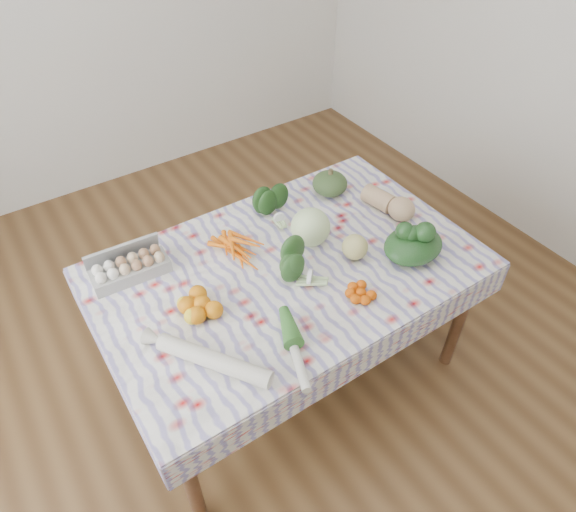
# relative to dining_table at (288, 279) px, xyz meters

# --- Properties ---
(ground) EXTENTS (4.50, 4.50, 0.00)m
(ground) POSITION_rel_dining_table_xyz_m (0.00, 0.00, -0.68)
(ground) COLOR #55381D
(ground) RESTS_ON ground
(dining_table) EXTENTS (1.60, 1.00, 0.75)m
(dining_table) POSITION_rel_dining_table_xyz_m (0.00, 0.00, 0.00)
(dining_table) COLOR brown
(dining_table) RESTS_ON ground
(tablecloth) EXTENTS (1.66, 1.06, 0.01)m
(tablecloth) POSITION_rel_dining_table_xyz_m (0.00, 0.00, 0.08)
(tablecloth) COLOR silver
(tablecloth) RESTS_ON dining_table
(egg_carton) EXTENTS (0.33, 0.15, 0.09)m
(egg_carton) POSITION_rel_dining_table_xyz_m (-0.59, 0.32, 0.13)
(egg_carton) COLOR #989793
(egg_carton) RESTS_ON tablecloth
(carrot_bunch) EXTENTS (0.23, 0.21, 0.04)m
(carrot_bunch) POSITION_rel_dining_table_xyz_m (-0.14, 0.17, 0.10)
(carrot_bunch) COLOR orange
(carrot_bunch) RESTS_ON tablecloth
(kale_bunch) EXTENTS (0.18, 0.16, 0.13)m
(kale_bunch) POSITION_rel_dining_table_xyz_m (0.14, 0.31, 0.15)
(kale_bunch) COLOR #1B3E15
(kale_bunch) RESTS_ON tablecloth
(kabocha_squash) EXTENTS (0.23, 0.23, 0.12)m
(kabocha_squash) POSITION_rel_dining_table_xyz_m (0.48, 0.33, 0.14)
(kabocha_squash) COLOR #344D25
(kabocha_squash) RESTS_ON tablecloth
(cabbage) EXTENTS (0.20, 0.20, 0.18)m
(cabbage) POSITION_rel_dining_table_xyz_m (0.17, 0.07, 0.17)
(cabbage) COLOR #C2E098
(cabbage) RESTS_ON tablecloth
(butternut_squash) EXTENTS (0.18, 0.29, 0.13)m
(butternut_squash) POSITION_rel_dining_table_xyz_m (0.62, 0.05, 0.15)
(butternut_squash) COLOR tan
(butternut_squash) RESTS_ON tablecloth
(orange_cluster) EXTENTS (0.26, 0.26, 0.08)m
(orange_cluster) POSITION_rel_dining_table_xyz_m (-0.43, -0.03, 0.12)
(orange_cluster) COLOR orange
(orange_cluster) RESTS_ON tablecloth
(broccoli) EXTENTS (0.23, 0.23, 0.12)m
(broccoli) POSITION_rel_dining_table_xyz_m (-0.02, -0.10, 0.14)
(broccoli) COLOR #244A1D
(broccoli) RESTS_ON tablecloth
(mandarin_cluster) EXTENTS (0.16, 0.16, 0.05)m
(mandarin_cluster) POSITION_rel_dining_table_xyz_m (0.15, -0.32, 0.11)
(mandarin_cluster) COLOR #DD5306
(mandarin_cluster) RESTS_ON tablecloth
(grapefruit) EXTENTS (0.13, 0.13, 0.12)m
(grapefruit) POSITION_rel_dining_table_xyz_m (0.28, -0.11, 0.14)
(grapefruit) COLOR tan
(grapefruit) RESTS_ON tablecloth
(spinach_bag) EXTENTS (0.32, 0.28, 0.12)m
(spinach_bag) POSITION_rel_dining_table_xyz_m (0.50, -0.25, 0.15)
(spinach_bag) COLOR #173616
(spinach_bag) RESTS_ON tablecloth
(daikon) EXTENTS (0.32, 0.43, 0.07)m
(daikon) POSITION_rel_dining_table_xyz_m (-0.51, -0.29, 0.12)
(daikon) COLOR beige
(daikon) RESTS_ON tablecloth
(leek) EXTENTS (0.16, 0.35, 0.04)m
(leek) POSITION_rel_dining_table_xyz_m (-0.24, -0.40, 0.10)
(leek) COLOR beige
(leek) RESTS_ON tablecloth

